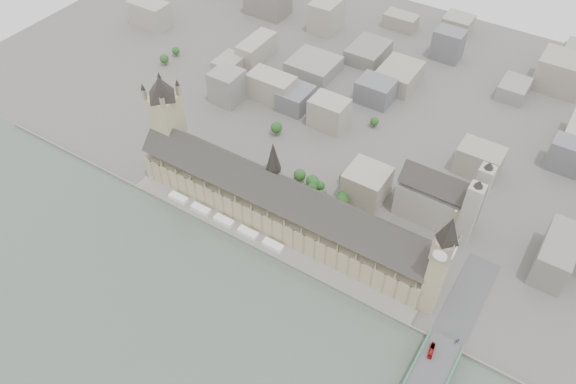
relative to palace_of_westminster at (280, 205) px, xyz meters
The scene contains 13 objects.
ground 30.06m from the palace_of_westminster, 90.00° to the right, with size 900.00×900.00×0.00m, color #595651.
embankment_wall 40.67m from the palace_of_westminster, 90.00° to the right, with size 600.00×1.50×3.00m, color slate.
river_terrace 34.80m from the palace_of_westminster, 90.00° to the right, with size 270.00×15.00×2.00m, color slate.
terrace_tents 51.60m from the palace_of_westminster, 146.28° to the right, with size 118.00×7.00×4.00m.
palace_of_westminster is the anchor object (origin of this frame).
elizabeth_tower 142.94m from the palace_of_westminster, ahead, with size 17.00×17.00×107.50m.
victoria_tower 126.41m from the palace_of_westminster, behind, with size 30.00×30.00×100.00m.
central_tower 37.14m from the palace_of_westminster, 147.79° to the left, with size 13.00×13.00×48.00m.
westminster_abbey 134.09m from the palace_of_westminster, 34.17° to the left, with size 68.00×36.00×64.00m.
city_skyline_inland 225.33m from the palace_of_westminster, 90.00° to the left, with size 720.00×360.00×38.00m, color gray, non-canonical shape.
park_trees 44.22m from the palace_of_westminster, 103.94° to the left, with size 110.00×30.00×15.00m, color #1E3E16, non-canonical shape.
red_bus_north 164.74m from the palace_of_westminster, 17.94° to the right, with size 2.89×12.34×3.44m, color #B41614.
car_approach 172.35m from the palace_of_westminster, 11.41° to the right, with size 1.79×4.41×1.28m, color gray.
Camera 1 is at (175.36, -244.49, 362.47)m, focal length 35.00 mm.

